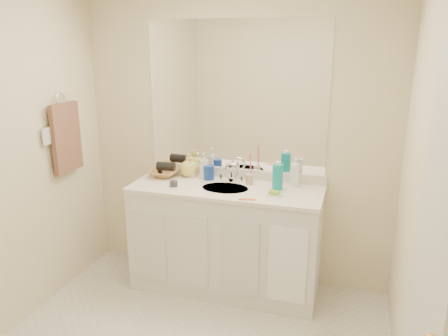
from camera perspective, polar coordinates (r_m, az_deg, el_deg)
name	(u,v)px	position (r m, az deg, el deg)	size (l,w,h in m)	color
wall_back	(236,140)	(3.62, 1.52, 3.64)	(2.60, 0.02, 2.40)	beige
wall_right	(428,214)	(2.27, 25.06, -5.49)	(0.02, 2.60, 2.40)	beige
vanity_cabinet	(226,240)	(3.62, 0.24, -9.36)	(1.50, 0.55, 0.85)	silver
countertop	(226,189)	(3.45, 0.24, -2.74)	(1.52, 0.57, 0.03)	white
backsplash	(235,173)	(3.67, 1.42, -0.68)	(1.52, 0.03, 0.08)	silver
sink_basin	(225,189)	(3.43, 0.15, -2.79)	(0.37, 0.37, 0.02)	beige
faucet	(232,175)	(3.58, 0.99, -0.89)	(0.02, 0.02, 0.11)	silver
mirror	(236,97)	(3.55, 1.53, 9.31)	(1.48, 0.01, 1.20)	white
blue_mug	(209,172)	(3.62, -2.00, -0.59)	(0.09, 0.09, 0.12)	#163C9B
tan_cup	(249,179)	(3.51, 3.32, -1.48)	(0.06, 0.06, 0.08)	#C9B28E
toothbrush	(251,166)	(3.48, 3.51, 0.22)	(0.01, 0.01, 0.22)	#FF437F
mouthwash_bottle	(278,177)	(3.40, 7.01, -1.16)	(0.08, 0.08, 0.20)	#0C8F92
clear_pump_bottle	(295,175)	(3.48, 9.28, -0.93)	(0.07, 0.07, 0.18)	white
soap_dish	(274,195)	(3.27, 6.59, -3.53)	(0.11, 0.09, 0.01)	white
green_soap	(274,193)	(3.26, 6.60, -3.23)	(0.08, 0.05, 0.03)	#74BB2D
orange_comb	(247,199)	(3.17, 2.99, -4.12)	(0.12, 0.03, 0.01)	#E85318
dark_jar	(174,184)	(3.48, -6.60, -2.05)	(0.06, 0.06, 0.04)	#313138
soap_bottle_white	(204,166)	(3.65, -2.58, 0.30)	(0.08, 0.08, 0.22)	silver
soap_bottle_cream	(191,167)	(3.71, -4.29, 0.14)	(0.08, 0.08, 0.17)	beige
soap_bottle_yellow	(189,165)	(3.71, -4.64, 0.36)	(0.15, 0.15, 0.19)	#D6CC53
wicker_basket	(164,173)	(3.75, -7.85, -0.64)	(0.25, 0.25, 0.06)	#A47442
hair_dryer	(166,166)	(3.72, -7.60, 0.22)	(0.08, 0.08, 0.15)	black
towel_ring	(60,100)	(3.66, -20.59, 8.34)	(0.11, 0.11, 0.01)	silver
hand_towel	(66,138)	(3.69, -19.90, 3.74)	(0.04, 0.32, 0.55)	#4F352A
switch_plate	(47,136)	(3.54, -22.17, 3.85)	(0.01, 0.09, 0.13)	silver
door	(428,284)	(2.08, 25.11, -13.56)	(0.02, 0.82, 2.00)	silver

